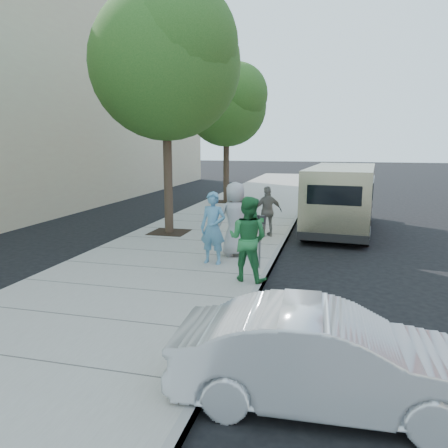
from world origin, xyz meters
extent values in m
plane|color=black|center=(0.00, 0.00, 0.00)|extent=(120.00, 120.00, 0.00)
cube|color=gray|center=(-1.00, 0.00, 0.07)|extent=(5.00, 60.00, 0.15)
cube|color=gray|center=(1.44, 0.00, 0.07)|extent=(0.12, 60.00, 0.16)
cube|color=black|center=(-2.30, 2.40, 0.15)|extent=(1.20, 1.20, 0.01)
cylinder|color=#38281E|center=(-2.30, 2.40, 2.13)|extent=(0.28, 0.28, 3.96)
sphere|color=#23531B|center=(-2.30, 2.40, 5.38)|extent=(4.60, 4.60, 4.60)
sphere|color=#23531B|center=(-1.70, 2.00, 5.88)|extent=(3.45, 3.45, 3.45)
sphere|color=#23531B|center=(-2.80, 2.90, 5.67)|extent=(3.22, 3.22, 3.22)
cube|color=black|center=(-2.30, 10.00, 0.15)|extent=(1.20, 1.20, 0.01)
cylinder|color=#38281E|center=(-2.30, 10.00, 1.91)|extent=(0.28, 0.28, 3.52)
sphere|color=#23531B|center=(-2.30, 10.00, 4.71)|extent=(3.80, 3.80, 3.80)
sphere|color=#23531B|center=(-1.70, 9.60, 5.21)|extent=(2.85, 2.85, 2.85)
sphere|color=#23531B|center=(-2.80, 10.50, 5.01)|extent=(2.66, 2.66, 2.66)
cylinder|color=gray|center=(1.25, -0.94, 0.65)|extent=(0.05, 0.05, 1.00)
cube|color=gray|center=(1.25, -0.94, 1.18)|extent=(0.20, 0.10, 0.07)
cube|color=#2D2D30|center=(1.18, -0.92, 1.31)|extent=(0.13, 0.11, 0.20)
cube|color=#2D2D30|center=(1.32, -0.96, 1.31)|extent=(0.13, 0.11, 0.20)
cube|color=tan|center=(3.09, 4.70, 1.22)|extent=(2.48, 5.62, 2.02)
cube|color=tan|center=(3.34, 7.68, 0.72)|extent=(1.90, 0.71, 0.86)
cube|color=black|center=(2.86, 1.97, 1.57)|extent=(1.51, 0.15, 0.56)
cylinder|color=black|center=(2.35, 6.58, 0.38)|extent=(0.33, 0.79, 0.77)
cylinder|color=black|center=(4.13, 6.43, 0.38)|extent=(0.33, 0.79, 0.77)
cylinder|color=black|center=(2.04, 2.87, 0.38)|extent=(0.33, 0.79, 0.77)
cylinder|color=black|center=(3.82, 2.72, 0.38)|extent=(0.33, 0.79, 0.77)
imported|color=silver|center=(2.89, -5.83, 0.59)|extent=(3.66, 1.44, 1.19)
imported|color=#5692B7|center=(0.09, -0.78, 1.02)|extent=(0.68, 0.48, 1.74)
imported|color=#27783D|center=(1.16, -1.86, 1.05)|extent=(0.99, 0.85, 1.80)
imported|color=#ACACAE|center=(0.44, 0.08, 1.10)|extent=(1.11, 1.01, 1.91)
imported|color=slate|center=(0.89, 2.60, 0.93)|extent=(0.99, 0.77, 1.57)
camera|label=1|loc=(2.90, -10.65, 3.05)|focal=35.00mm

